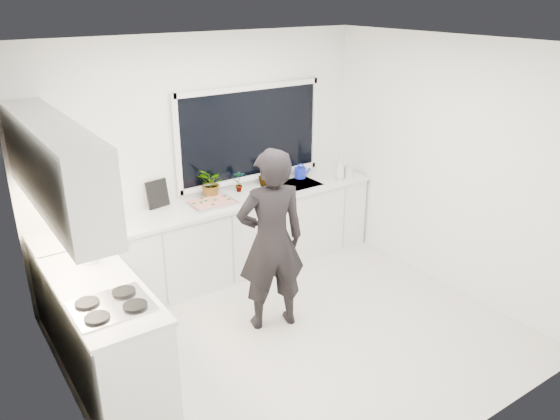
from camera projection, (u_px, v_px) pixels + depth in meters
floor at (295, 336)px, 5.27m from camera, size 4.00×3.50×0.02m
wall_back at (204, 158)px, 6.10m from camera, size 4.00×0.02×2.70m
wall_left at (58, 267)px, 3.70m from camera, size 0.02×3.50×2.70m
wall_right at (448, 166)px, 5.82m from camera, size 0.02×3.50×2.70m
ceiling at (298, 43)px, 4.25m from camera, size 4.00×3.50×0.02m
window at (250, 134)px, 6.32m from camera, size 1.80×0.02×1.00m
base_cabinets_back at (220, 241)px, 6.21m from camera, size 3.92×0.58×0.88m
base_cabinets_left at (106, 337)px, 4.49m from camera, size 0.58×1.60×0.88m
countertop_back at (219, 204)px, 6.03m from camera, size 3.94×0.62×0.04m
countertop_left at (99, 289)px, 4.32m from camera, size 0.62×1.60×0.04m
upper_cabinets at (54, 166)px, 4.17m from camera, size 0.34×2.10×0.70m
sink at (295, 188)px, 6.60m from camera, size 0.58×0.42×0.14m
faucet at (286, 171)px, 6.69m from camera, size 0.03×0.03×0.22m
stovetop at (111, 305)px, 4.03m from camera, size 0.56×0.48×0.03m
person at (271, 241)px, 5.13m from camera, size 0.75×0.60×1.81m
pizza_tray at (212, 203)px, 5.95m from camera, size 0.50×0.38×0.03m
pizza at (212, 202)px, 5.94m from camera, size 0.46×0.33×0.01m
watering_can at (300, 173)px, 6.78m from camera, size 0.15×0.15×0.13m
paper_towel_roll at (82, 217)px, 5.30m from camera, size 0.14×0.14×0.26m
knife_block at (89, 216)px, 5.37m from camera, size 0.15×0.13×0.22m
utensil_crock at (90, 254)px, 4.66m from camera, size 0.16×0.16×0.16m
picture_frame_large at (78, 211)px, 5.40m from camera, size 0.22×0.03×0.28m
picture_frame_small at (158, 194)px, 5.84m from camera, size 0.25×0.06×0.30m
herb_plants at (225, 181)px, 6.19m from camera, size 0.97×0.32×0.34m
soap_bottles at (342, 168)px, 6.73m from camera, size 0.26×0.16×0.30m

